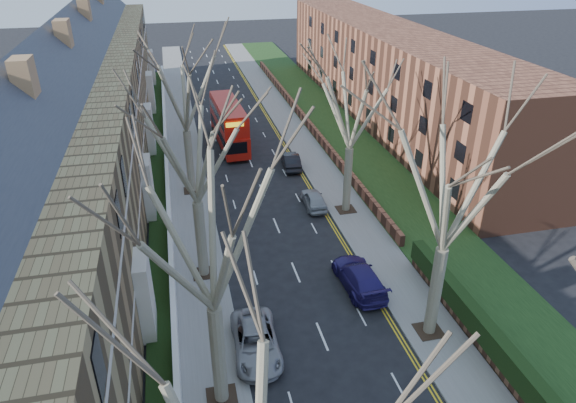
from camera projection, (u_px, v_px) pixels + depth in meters
pavement_left at (183, 144)px, 52.13m from camera, size 3.00×102.00×0.12m
pavement_right at (297, 135)px, 54.50m from camera, size 3.00×102.00×0.12m
terrace_left at (84, 124)px, 41.17m from camera, size 9.70×78.00×13.60m
flats_right at (388, 74)px, 57.92m from camera, size 13.97×54.00×10.00m
wall_hedge_right at (537, 398)px, 22.43m from camera, size 0.70×24.00×1.80m
front_wall_left at (167, 173)px, 44.65m from camera, size 0.30×78.00×1.00m
grass_verge_right at (338, 131)px, 55.35m from camera, size 6.00×102.00×0.06m
tree_left_mid at (207, 221)px, 19.31m from camera, size 10.50×10.50×14.71m
tree_left_far at (192, 137)px, 28.08m from camera, size 10.15×10.15×14.22m
tree_left_dist at (181, 78)px, 38.28m from camera, size 10.50×10.50×14.71m
tree_right_mid at (455, 172)px, 23.28m from camera, size 10.50×10.50×14.71m
tree_right_far at (353, 94)px, 35.50m from camera, size 10.15×10.15×14.22m
double_decker_bus at (229, 125)px, 51.08m from camera, size 2.97×10.28×4.29m
car_left_far at (256, 342)px, 26.15m from camera, size 2.48×5.05×1.38m
car_right_near at (359, 277)px, 30.96m from camera, size 2.31×5.27×1.51m
car_right_mid at (314, 199)px, 40.14m from camera, size 1.64×3.86×1.30m
car_right_far at (291, 161)px, 46.82m from camera, size 1.77×4.21×1.35m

